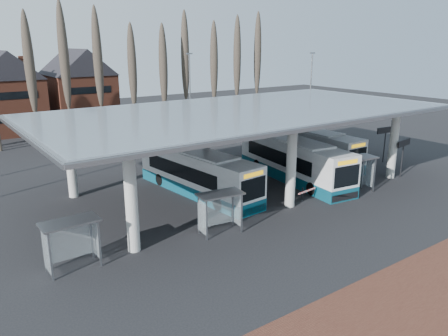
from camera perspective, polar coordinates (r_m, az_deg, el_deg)
ground at (r=30.21m, az=11.82°, el=-6.27°), size 140.00×140.00×0.00m
station_canopy at (r=34.36m, az=2.55°, el=6.62°), size 32.00×16.00×6.34m
poplar_row at (r=55.82m, az=-13.80°, el=13.00°), size 45.10×1.10×14.50m
lamp_post_b at (r=52.50m, az=-4.46°, el=9.46°), size 0.80×0.16×10.17m
lamp_post_c at (r=56.60m, az=11.22°, el=9.69°), size 0.80×0.16×10.17m
bus_1 at (r=33.80m, az=-3.53°, el=-0.66°), size 3.77×12.41×3.39m
bus_2 at (r=37.68m, az=9.00°, el=1.03°), size 4.29×12.96×3.53m
bus_3 at (r=43.27m, az=10.81°, el=2.77°), size 2.87×12.09×3.34m
shelter_0 at (r=23.82m, az=-19.48°, el=-8.05°), size 2.90×1.49×2.67m
shelter_1 at (r=26.64m, az=-0.64°, el=-4.65°), size 2.94×1.73×2.59m
shelter_2 at (r=35.30m, az=16.77°, el=0.19°), size 3.24×1.92×2.85m
info_sign_0 at (r=40.55m, az=22.41°, el=2.70°), size 2.22×0.47×3.32m
info_sign_1 at (r=45.10m, az=20.38°, el=4.35°), size 2.35×0.33×3.50m
barrier at (r=32.64m, az=10.66°, el=-3.05°), size 1.99×0.67×1.00m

